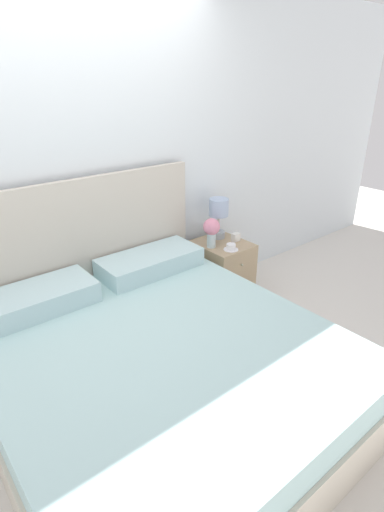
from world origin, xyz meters
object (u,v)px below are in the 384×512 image
object	(u,v)px
bed	(155,365)
flower_vase	(212,229)
alarm_clock	(236,237)
teacup	(231,247)
nightstand	(222,271)
table_lamp	(219,212)

from	to	relation	value
bed	flower_vase	distance (m)	1.34
flower_vase	alarm_clock	size ratio (longest dim) A/B	3.40
teacup	alarm_clock	world-z (taller)	alarm_clock
teacup	alarm_clock	distance (m)	0.20
bed	alarm_clock	world-z (taller)	bed
bed	flower_vase	size ratio (longest dim) A/B	8.04
nightstand	teacup	world-z (taller)	teacup
flower_vase	alarm_clock	bearing A→B (deg)	-8.67
flower_vase	teacup	world-z (taller)	flower_vase
nightstand	teacup	xyz separation A→B (m)	(-0.05, -0.15, 0.30)
table_lamp	teacup	world-z (taller)	table_lamp
table_lamp	flower_vase	world-z (taller)	table_lamp
nightstand	alarm_clock	bearing A→B (deg)	-18.54
bed	table_lamp	size ratio (longest dim) A/B	5.67
flower_vase	bed	bearing A→B (deg)	-147.13
teacup	bed	bearing A→B (deg)	-154.96
bed	flower_vase	xyz separation A→B (m)	(1.07, 0.69, 0.42)
bed	nightstand	world-z (taller)	bed
bed	nightstand	distance (m)	1.39
table_lamp	alarm_clock	world-z (taller)	table_lamp
alarm_clock	table_lamp	bearing A→B (deg)	112.31
bed	teacup	size ratio (longest dim) A/B	16.41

